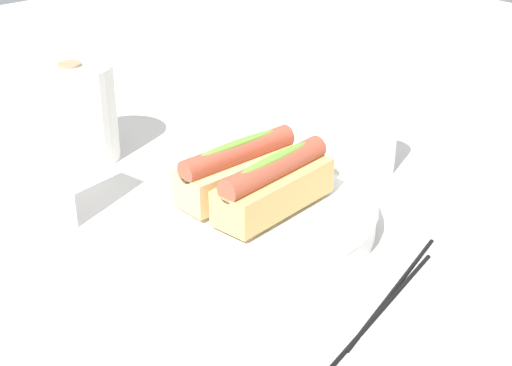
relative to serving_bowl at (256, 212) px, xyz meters
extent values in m
plane|color=beige|center=(-0.02, 0.01, -0.02)|extent=(2.40, 2.40, 0.00)
cylinder|color=white|center=(0.00, 0.00, 0.00)|extent=(0.27, 0.27, 0.03)
torus|color=white|center=(0.00, 0.00, 0.01)|extent=(0.27, 0.27, 0.01)
cube|color=tan|center=(0.00, -0.03, 0.04)|extent=(0.16, 0.07, 0.04)
cylinder|color=#A84733|center=(0.00, -0.03, 0.06)|extent=(0.15, 0.04, 0.03)
ellipsoid|color=olive|center=(0.00, -0.03, 0.08)|extent=(0.11, 0.03, 0.01)
cube|color=#DBB270|center=(0.00, 0.03, 0.04)|extent=(0.15, 0.05, 0.04)
cylinder|color=#A84733|center=(0.00, 0.03, 0.06)|extent=(0.15, 0.03, 0.03)
ellipsoid|color=olive|center=(0.00, 0.03, 0.08)|extent=(0.11, 0.01, 0.01)
cylinder|color=white|center=(0.21, 0.02, 0.03)|extent=(0.07, 0.07, 0.09)
cylinder|color=silver|center=(0.21, 0.02, 0.01)|extent=(0.06, 0.06, 0.05)
cylinder|color=white|center=(-0.06, 0.30, 0.05)|extent=(0.11, 0.11, 0.13)
cylinder|color=#997A5B|center=(-0.06, 0.30, 0.11)|extent=(0.03, 0.03, 0.00)
cube|color=white|center=(-0.21, 0.14, 0.06)|extent=(0.12, 0.06, 0.15)
cylinder|color=black|center=(0.02, -0.18, -0.02)|extent=(0.21, 0.07, 0.01)
cylinder|color=black|center=(-0.01, -0.20, -0.02)|extent=(0.21, 0.06, 0.01)
camera|label=1|loc=(-0.49, -0.55, 0.41)|focal=52.33mm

